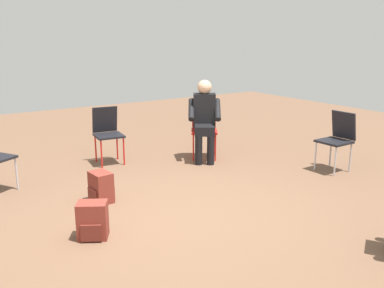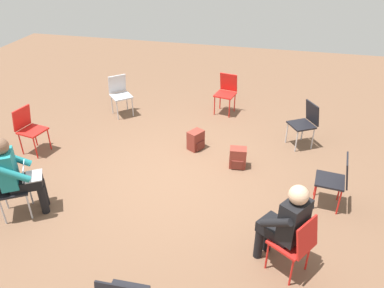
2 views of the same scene
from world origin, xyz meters
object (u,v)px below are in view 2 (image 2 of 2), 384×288
chair_north (226,91)px  chair_northwest (120,92)px  chair_east (336,178)px  backpack_near_laptop_user (238,159)px  chair_northeast (305,121)px  backpack_by_empty_chair (196,141)px  person_in_black (286,222)px  person_with_laptop (16,173)px  chair_southwest (6,187)px  chair_west (29,127)px  chair_southeast (296,242)px

chair_north → chair_northwest: bearing=27.0°
chair_east → chair_north: size_ratio=1.00×
backpack_near_laptop_user → chair_northeast: bearing=42.7°
chair_northwest → backpack_by_empty_chair: 2.21m
chair_northeast → person_in_black: size_ratio=0.69×
chair_northwest → person_with_laptop: size_ratio=0.69×
chair_north → person_in_black: size_ratio=0.69×
chair_northeast → chair_east: (0.38, -1.71, 0.00)m
chair_southwest → backpack_near_laptop_user: chair_southwest is taller
chair_east → backpack_by_empty_chair: chair_east is taller
chair_southwest → person_in_black: person_in_black is taller
chair_east → chair_west: size_ratio=1.00×
chair_southwest → chair_north: 4.73m
chair_east → chair_southwest: bearing=112.8°
chair_north → chair_east: bearing=137.0°
chair_east → chair_north: (-2.01, 2.81, 0.00)m
backpack_by_empty_chair → chair_northeast: bearing=17.0°
chair_southwest → person_with_laptop: size_ratio=0.69×
person_with_laptop → chair_east: bearing=73.4°
chair_southwest → chair_northwest: size_ratio=1.00×
chair_northwest → person_in_black: 4.96m
backpack_near_laptop_user → chair_west: bearing=-174.6°
chair_east → person_with_laptop: person_with_laptop is taller
chair_southwest → person_with_laptop: person_with_laptop is taller
chair_east → backpack_by_empty_chair: size_ratio=2.36×
chair_west → chair_northwest: bearing=163.4°
person_in_black → person_with_laptop: bearing=121.5°
chair_northwest → chair_southeast: bearing=92.6°
chair_southeast → chair_north: same height
chair_west → chair_northwest: (0.96, 1.83, 0.00)m
chair_east → backpack_near_laptop_user: 1.67m
chair_southwest → chair_west: bearing=172.7°
chair_northeast → chair_west: size_ratio=1.00×
chair_west → backpack_by_empty_chair: size_ratio=2.36×
chair_west → backpack_near_laptop_user: size_ratio=2.36×
person_with_laptop → backpack_by_empty_chair: 3.08m
chair_northeast → person_in_black: person_in_black is taller
backpack_by_empty_chair → chair_east: bearing=-26.0°
chair_east → person_in_black: size_ratio=0.69×
chair_southwest → backpack_by_empty_chair: bearing=106.3°
chair_southwest → chair_north: (2.42, 4.06, 0.00)m
chair_southwest → chair_northwest: bearing=144.5°
person_with_laptop → backpack_near_laptop_user: 3.42m
chair_northwest → person_in_black: (3.51, -3.50, 0.20)m
person_with_laptop → person_in_black: size_ratio=1.00×
person_with_laptop → backpack_by_empty_chair: bearing=107.2°
chair_west → backpack_near_laptop_user: chair_west is taller
chair_north → person_with_laptop: size_ratio=0.69×
chair_southwest → chair_east: bearing=74.0°
person_in_black → chair_north: bearing=51.4°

